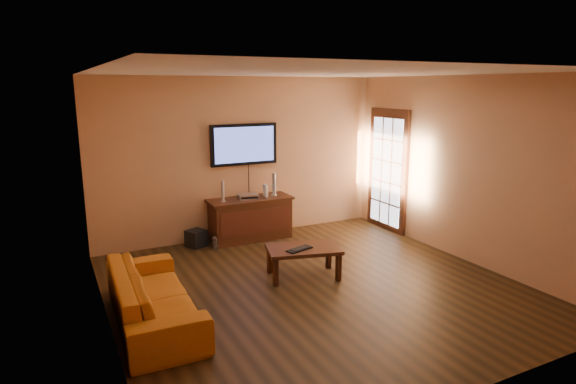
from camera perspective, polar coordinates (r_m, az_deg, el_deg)
ground_plane at (r=6.35m, az=3.22°, el=-11.16°), size 5.00×5.00×0.00m
room_walls at (r=6.42m, az=0.61°, el=4.81°), size 5.00×5.00×5.00m
french_door at (r=8.75m, az=11.72°, el=2.38°), size 0.07×1.02×2.22m
media_console at (r=8.13m, az=-4.47°, el=-3.16°), size 1.41×0.54×0.71m
television at (r=8.10m, az=-5.23°, el=5.64°), size 1.17×0.08×0.69m
coffee_table at (r=6.53m, az=1.84°, el=-7.05°), size 1.09×0.81×0.42m
sofa at (r=5.54m, az=-15.74°, el=-10.83°), size 0.65×2.04×0.79m
speaker_left at (r=7.81m, az=-7.75°, el=-0.03°), size 0.09×0.09×0.34m
speaker_right at (r=8.19m, az=-1.67°, el=0.80°), size 0.11×0.11×0.39m
av_receiver at (r=8.01m, az=-4.75°, el=-0.51°), size 0.37×0.29×0.08m
game_console at (r=8.13m, az=-2.69°, el=0.16°), size 0.05×0.15×0.20m
subwoofer at (r=7.94m, az=-10.82°, el=-5.41°), size 0.36×0.36×0.27m
bottle at (r=7.74m, az=-8.65°, el=-6.04°), size 0.08×0.08×0.23m
keyboard at (r=6.41m, az=1.36°, el=-6.78°), size 0.40×0.24×0.02m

